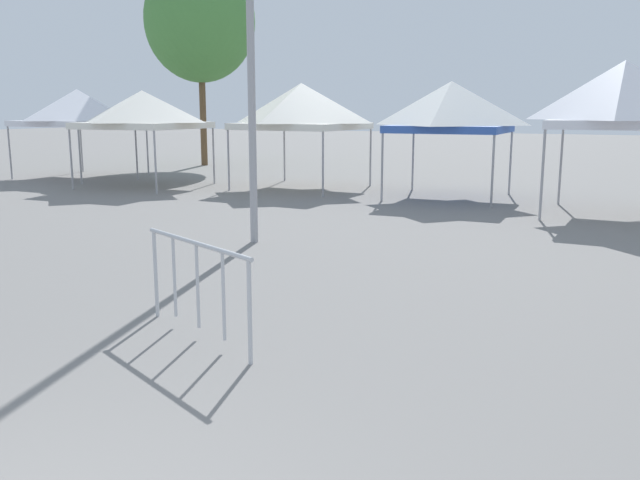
# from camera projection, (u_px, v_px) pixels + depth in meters

# --- Properties ---
(canopy_tent_right_of_center) EXTENTS (3.52, 3.52, 3.15)m
(canopy_tent_right_of_center) POSITION_uv_depth(u_px,v_px,m) (78.00, 108.00, 24.17)
(canopy_tent_right_of_center) COLOR #9E9EA3
(canopy_tent_right_of_center) RESTS_ON ground
(canopy_tent_left_of_center) EXTENTS (3.50, 3.50, 3.03)m
(canopy_tent_left_of_center) POSITION_uv_depth(u_px,v_px,m) (143.00, 110.00, 21.27)
(canopy_tent_left_of_center) COLOR #9E9EA3
(canopy_tent_left_of_center) RESTS_ON ground
(canopy_tent_far_left) EXTENTS (3.53, 3.53, 3.24)m
(canopy_tent_far_left) POSITION_uv_depth(u_px,v_px,m) (301.00, 106.00, 20.79)
(canopy_tent_far_left) COLOR #9E9EA3
(canopy_tent_far_left) RESTS_ON ground
(canopy_tent_behind_right) EXTENTS (3.20, 3.20, 3.20)m
(canopy_tent_behind_right) POSITION_uv_depth(u_px,v_px,m) (451.00, 107.00, 18.45)
(canopy_tent_behind_right) COLOR #9E9EA3
(canopy_tent_behind_right) RESTS_ON ground
(canopy_tent_behind_center) EXTENTS (3.02, 3.02, 3.53)m
(canopy_tent_behind_center) POSITION_uv_depth(u_px,v_px,m) (623.00, 95.00, 15.19)
(canopy_tent_behind_center) COLOR #9E9EA3
(canopy_tent_behind_center) RESTS_ON ground
(tree_behind_tents_right) EXTENTS (4.71, 4.71, 8.76)m
(tree_behind_tents_right) POSITION_uv_depth(u_px,v_px,m) (200.00, 21.00, 28.77)
(tree_behind_tents_right) COLOR brown
(tree_behind_tents_right) RESTS_ON ground
(crowd_barrier_by_lift) EXTENTS (1.94, 0.89, 1.08)m
(crowd_barrier_by_lift) POSITION_uv_depth(u_px,v_px,m) (197.00, 270.00, 7.19)
(crowd_barrier_by_lift) COLOR #B7BABF
(crowd_barrier_by_lift) RESTS_ON ground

